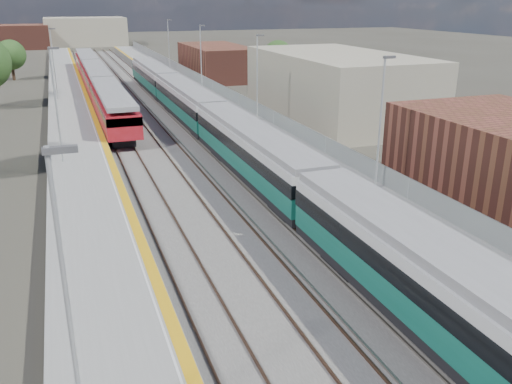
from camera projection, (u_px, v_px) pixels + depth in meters
ground at (168, 119)px, 54.22m from camera, size 320.00×320.00×0.00m
ballast_bed at (142, 116)px, 55.71m from camera, size 10.50×155.00×0.06m
tracks at (145, 112)px, 57.36m from camera, size 8.96×160.00×0.17m
platform_right at (212, 106)px, 57.93m from camera, size 4.70×155.00×8.52m
platform_left at (72, 116)px, 53.37m from camera, size 4.30×155.00×8.52m
buildings at (12, 3)px, 123.43m from camera, size 72.00×185.50×40.00m
green_train at (215, 121)px, 43.26m from camera, size 2.76×76.77×3.03m
red_train at (97, 80)px, 66.28m from camera, size 2.77×56.23×3.50m
tree_c at (11, 55)px, 79.32m from camera, size 4.32×4.32×5.86m
tree_d at (278, 55)px, 78.61m from camera, size 4.31×4.31×5.84m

